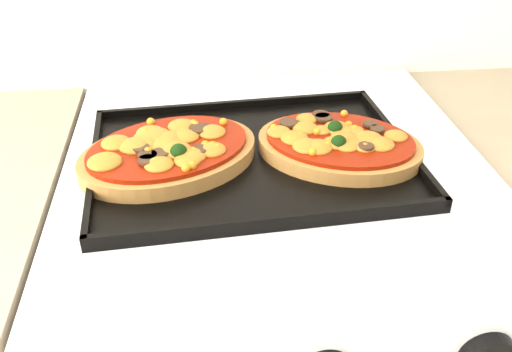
{
  "coord_description": "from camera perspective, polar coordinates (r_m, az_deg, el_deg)",
  "views": [
    {
      "loc": [
        -0.1,
        1.01,
        1.32
      ],
      "look_at": [
        -0.03,
        1.64,
        0.92
      ],
      "focal_mm": 40.0,
      "sensor_mm": 36.0,
      "label": 1
    }
  ],
  "objects": [
    {
      "name": "baking_tray",
      "position": [
        0.79,
        -0.43,
        2.07
      ],
      "size": [
        0.45,
        0.35,
        0.02
      ],
      "primitive_type": "cube",
      "rotation": [
        0.0,
        0.0,
        0.06
      ],
      "color": "black",
      "rests_on": "stove"
    },
    {
      "name": "pizza_left",
      "position": [
        0.78,
        -8.74,
        2.46
      ],
      "size": [
        0.3,
        0.26,
        0.04
      ],
      "primitive_type": null,
      "rotation": [
        0.0,
        0.0,
        0.39
      ],
      "color": "#A77239",
      "rests_on": "baking_tray"
    },
    {
      "name": "pizza_right",
      "position": [
        0.8,
        8.33,
        3.29
      ],
      "size": [
        0.28,
        0.25,
        0.03
      ],
      "primitive_type": null,
      "rotation": [
        0.0,
        0.0,
        -0.41
      ],
      "color": "#A77239",
      "rests_on": "baking_tray"
    }
  ]
}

